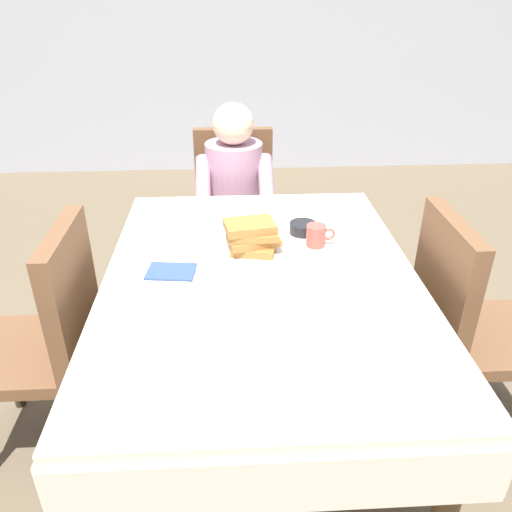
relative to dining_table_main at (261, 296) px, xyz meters
name	(u,v)px	position (x,y,z in m)	size (l,w,h in m)	color
ground_plane	(260,425)	(0.00, 0.00, -0.65)	(14.00, 14.00, 0.00)	brown
dining_table_main	(261,296)	(0.00, 0.00, 0.00)	(1.12, 1.52, 0.74)	silver
chair_diner	(235,203)	(-0.08, 1.17, -0.12)	(0.44, 0.45, 0.93)	brown
diner_person	(235,190)	(-0.08, 1.01, 0.02)	(0.40, 0.43, 1.12)	#B2849E
chair_right_side	(463,316)	(0.77, 0.00, -0.12)	(0.45, 0.44, 0.93)	brown
chair_left_side	(50,330)	(-0.77, 0.00, -0.12)	(0.45, 0.44, 0.93)	brown
plate_breakfast	(250,252)	(-0.03, 0.16, 0.10)	(0.28, 0.28, 0.02)	white
breakfast_stack	(252,236)	(-0.02, 0.16, 0.16)	(0.22, 0.17, 0.11)	#A36B33
cup_coffee	(317,235)	(0.23, 0.21, 0.13)	(0.11, 0.08, 0.08)	#B24C42
bowl_butter	(303,228)	(0.19, 0.33, 0.11)	(0.11, 0.11, 0.04)	black
syrup_pitcher	(177,229)	(-0.32, 0.31, 0.13)	(0.08, 0.08, 0.07)	silver
fork_left_of_plate	(200,257)	(-0.22, 0.14, 0.09)	(0.18, 0.01, 0.01)	silver
knife_right_of_plate	(301,254)	(0.16, 0.14, 0.09)	(0.20, 0.01, 0.01)	silver
spoon_near_edge	(261,302)	(-0.01, -0.17, 0.09)	(0.15, 0.01, 0.01)	silver
napkin_folded	(171,271)	(-0.32, 0.03, 0.09)	(0.17, 0.12, 0.01)	#334C7F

